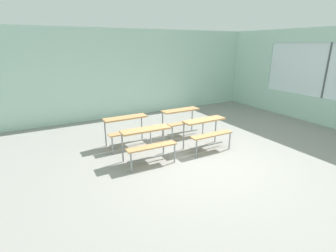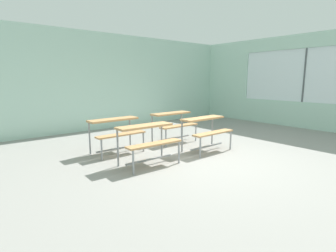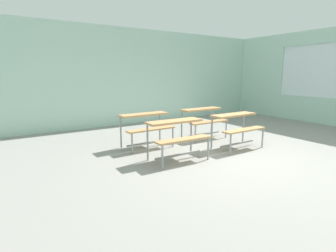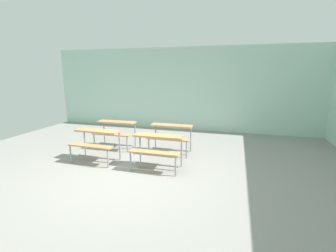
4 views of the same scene
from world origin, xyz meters
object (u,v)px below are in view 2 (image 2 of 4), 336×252
desk_bench_r0c0 (148,135)px  desk_bench_r0c1 (206,126)px  desk_bench_r1c1 (174,120)px  desk_bench_r1c0 (116,127)px

desk_bench_r0c0 → desk_bench_r0c1: (1.56, -0.03, 0.00)m
desk_bench_r1c1 → desk_bench_r0c0: bearing=-145.3°
desk_bench_r0c1 → desk_bench_r1c1: (-0.00, 1.11, 0.00)m
desk_bench_r0c1 → desk_bench_r1c0: bearing=145.0°
desk_bench_r0c1 → desk_bench_r1c0: same height
desk_bench_r0c0 → desk_bench_r1c0: same height
desk_bench_r0c1 → desk_bench_r1c1: 1.11m
desk_bench_r0c1 → desk_bench_r1c1: bearing=89.7°
desk_bench_r0c0 → desk_bench_r1c1: 1.89m
desk_bench_r1c0 → desk_bench_r0c0: bearing=-86.9°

